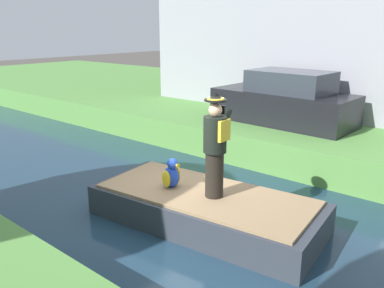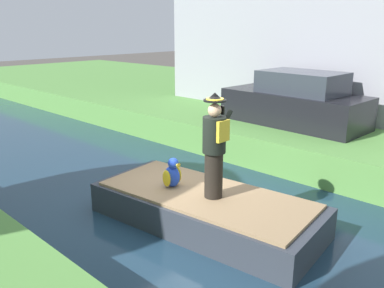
% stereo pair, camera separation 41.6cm
% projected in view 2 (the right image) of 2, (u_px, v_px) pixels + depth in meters
% --- Properties ---
extents(ground_plane, '(80.00, 80.00, 0.00)m').
position_uv_depth(ground_plane, '(180.00, 217.00, 7.85)').
color(ground_plane, '#4C4742').
extents(canal_water, '(5.96, 48.00, 0.10)m').
position_uv_depth(canal_water, '(180.00, 215.00, 7.84)').
color(canal_water, '#1E384C').
rests_on(canal_water, ground).
extents(grass_bank_far, '(11.48, 48.00, 0.93)m').
position_uv_depth(grass_bank_far, '(358.00, 121.00, 13.81)').
color(grass_bank_far, '#568E42').
rests_on(grass_bank_far, ground).
extents(boat, '(2.25, 4.37, 0.61)m').
position_uv_depth(boat, '(205.00, 208.00, 7.31)').
color(boat, '#333842').
rests_on(boat, canal_water).
extents(person_pirate, '(0.61, 0.42, 1.85)m').
position_uv_depth(person_pirate, '(215.00, 146.00, 6.80)').
color(person_pirate, black).
rests_on(person_pirate, boat).
extents(parrot_plush, '(0.36, 0.34, 0.57)m').
position_uv_depth(parrot_plush, '(172.00, 174.00, 7.44)').
color(parrot_plush, blue).
rests_on(parrot_plush, boat).
extents(parked_car_dark, '(1.89, 4.08, 1.50)m').
position_uv_depth(parked_car_dark, '(295.00, 102.00, 11.24)').
color(parked_car_dark, black).
rests_on(parked_car_dark, grass_bank_far).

